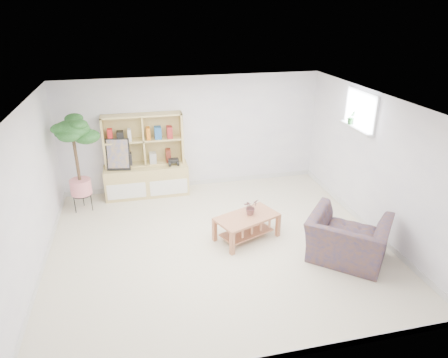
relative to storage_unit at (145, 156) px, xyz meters
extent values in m
cube|color=beige|center=(1.04, -2.24, -0.85)|extent=(5.50, 5.00, 0.01)
cube|color=white|center=(1.04, -2.24, 1.55)|extent=(5.50, 5.00, 0.01)
cube|color=white|center=(1.04, 0.26, 0.35)|extent=(5.50, 0.01, 2.40)
cube|color=white|center=(1.04, -4.74, 0.35)|extent=(5.50, 0.01, 2.40)
cube|color=white|center=(-1.71, -2.24, 0.35)|extent=(0.01, 5.00, 2.40)
cube|color=white|center=(3.79, -2.24, 0.35)|extent=(0.01, 5.00, 2.40)
cube|color=silver|center=(3.71, -1.64, 0.83)|extent=(0.14, 1.00, 0.04)
imported|color=#166824|center=(1.64, -2.10, -0.29)|extent=(0.32, 0.31, 0.27)
imported|color=navy|center=(2.91, -3.12, -0.43)|extent=(1.54, 1.52, 0.86)
imported|color=#1B4516|center=(3.71, -1.45, 0.97)|extent=(0.15, 0.13, 0.26)
camera|label=1|loc=(-0.14, -7.84, 2.84)|focal=32.00mm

